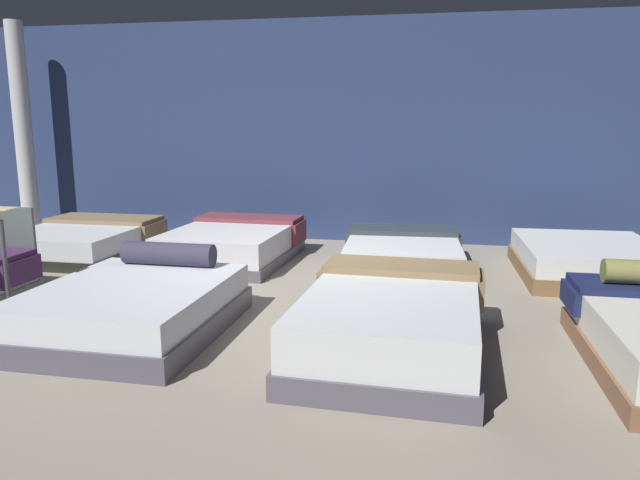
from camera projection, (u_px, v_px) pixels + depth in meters
ground_plane at (288, 302)px, 6.40m from camera, size 18.00×18.00×0.02m
showroom_back_wall at (338, 132)px, 9.48m from camera, size 18.00×0.06×3.50m
bed_1 at (134, 307)px, 5.41m from camera, size 1.66×2.05×0.69m
bed_2 at (391, 321)px, 4.90m from camera, size 1.58×2.24×0.59m
bed_4 at (84, 240)px, 8.66m from camera, size 1.73×2.09×0.47m
bed_5 at (233, 244)px, 8.25m from camera, size 1.67×2.17×0.53m
bed_6 at (403, 254)px, 7.79m from camera, size 1.61×2.02×0.45m
bed_7 at (588, 260)px, 7.38m from camera, size 1.67×2.06×0.43m
price_sign at (7, 283)px, 5.45m from camera, size 0.28×0.24×1.13m
support_pillar at (23, 132)px, 9.80m from camera, size 0.29×0.29×3.50m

